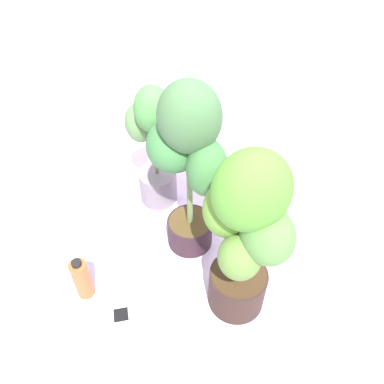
{
  "coord_description": "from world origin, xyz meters",
  "views": [
    {
      "loc": [
        0.52,
        -0.99,
        1.65
      ],
      "look_at": [
        -0.02,
        0.15,
        0.37
      ],
      "focal_mm": 36.95,
      "sensor_mm": 36.0,
      "label": 1
    }
  ],
  "objects_px": {
    "potted_plant_center": "(188,158)",
    "potted_plant_front_right": "(246,233)",
    "nutrient_bottle": "(82,279)",
    "hygrometer_box": "(121,316)",
    "potted_plant_back_left": "(154,145)"
  },
  "relations": [
    {
      "from": "potted_plant_front_right",
      "to": "potted_plant_center",
      "type": "relative_size",
      "value": 0.94
    },
    {
      "from": "potted_plant_back_left",
      "to": "hygrometer_box",
      "type": "xyz_separation_m",
      "value": [
        0.21,
        -0.73,
        -0.37
      ]
    },
    {
      "from": "potted_plant_back_left",
      "to": "nutrient_bottle",
      "type": "distance_m",
      "value": 0.74
    },
    {
      "from": "potted_plant_front_right",
      "to": "nutrient_bottle",
      "type": "relative_size",
      "value": 3.55
    },
    {
      "from": "potted_plant_back_left",
      "to": "potted_plant_center",
      "type": "relative_size",
      "value": 0.77
    },
    {
      "from": "hygrometer_box",
      "to": "potted_plant_back_left",
      "type": "bearing_deg",
      "value": 159.07
    },
    {
      "from": "potted_plant_center",
      "to": "potted_plant_front_right",
      "type": "bearing_deg",
      "value": -33.21
    },
    {
      "from": "potted_plant_center",
      "to": "nutrient_bottle",
      "type": "relative_size",
      "value": 3.77
    },
    {
      "from": "potted_plant_front_right",
      "to": "nutrient_bottle",
      "type": "xyz_separation_m",
      "value": [
        -0.64,
        -0.26,
        -0.38
      ]
    },
    {
      "from": "potted_plant_back_left",
      "to": "hygrometer_box",
      "type": "distance_m",
      "value": 0.84
    },
    {
      "from": "hygrometer_box",
      "to": "nutrient_bottle",
      "type": "height_order",
      "value": "nutrient_bottle"
    },
    {
      "from": "hygrometer_box",
      "to": "nutrient_bottle",
      "type": "distance_m",
      "value": 0.24
    },
    {
      "from": "nutrient_bottle",
      "to": "potted_plant_center",
      "type": "bearing_deg",
      "value": 58.37
    },
    {
      "from": "hygrometer_box",
      "to": "nutrient_bottle",
      "type": "relative_size",
      "value": 0.45
    },
    {
      "from": "potted_plant_center",
      "to": "nutrient_bottle",
      "type": "xyz_separation_m",
      "value": [
        -0.3,
        -0.48,
        -0.44
      ]
    }
  ]
}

